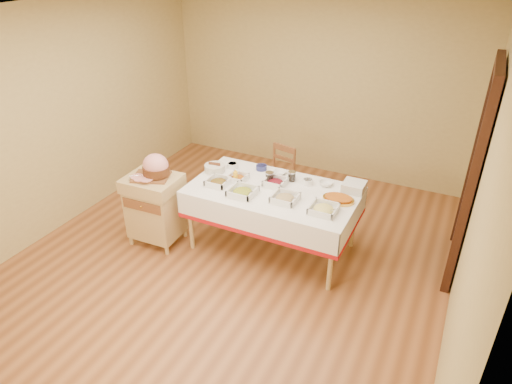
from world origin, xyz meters
TOP-DOWN VIEW (x-y plane):
  - room_shell at (0.00, 0.00)m, footprint 5.00×5.00m
  - doorway at (2.20, 0.90)m, footprint 0.09×1.10m
  - dining_table at (0.30, 0.30)m, footprint 1.82×1.02m
  - butcher_cart at (-0.97, -0.17)m, footprint 0.61×0.51m
  - dining_chair at (-0.02, 1.19)m, footprint 0.44×0.43m
  - ham_on_board at (-0.92, -0.13)m, footprint 0.41×0.39m
  - serving_dish_a at (-0.29, 0.13)m, footprint 0.24×0.24m
  - serving_dish_b at (0.06, 0.05)m, footprint 0.27×0.27m
  - serving_dish_c at (0.51, 0.13)m, footprint 0.26×0.26m
  - serving_dish_d at (0.94, 0.09)m, footprint 0.27×0.27m
  - serving_dish_e at (-0.15, 0.32)m, footprint 0.21×0.20m
  - serving_dish_f at (0.28, 0.40)m, footprint 0.24×0.23m
  - small_bowl_left at (-0.35, 0.58)m, footprint 0.13×0.13m
  - small_bowl_mid at (-0.02, 0.68)m, footprint 0.13×0.13m
  - small_bowl_right at (0.59, 0.58)m, footprint 0.12×0.12m
  - bowl_white_imported at (0.22, 0.67)m, footprint 0.16×0.16m
  - bowl_small_imported at (0.79, 0.64)m, footprint 0.15×0.15m
  - preserve_jar_left at (0.19, 0.44)m, footprint 0.09×0.09m
  - preserve_jar_right at (0.40, 0.58)m, footprint 0.09×0.09m
  - mustard_bottle at (-0.15, 0.27)m, footprint 0.05×0.05m
  - bread_basket at (-0.49, 0.40)m, footprint 0.24×0.24m
  - plate_stack at (1.09, 0.66)m, footprint 0.23×0.23m
  - brass_platter at (1.01, 0.38)m, footprint 0.33×0.24m

SIDE VIEW (x-z plane):
  - dining_chair at x=-0.02m, z-range 0.01..0.84m
  - butcher_cart at x=-0.97m, z-range 0.06..0.89m
  - dining_table at x=0.30m, z-range 0.22..0.98m
  - bowl_white_imported at x=0.22m, z-range 0.76..0.80m
  - brass_platter at x=1.01m, z-range 0.76..0.80m
  - bowl_small_imported at x=0.79m, z-range 0.76..0.81m
  - serving_dish_e at x=-0.15m, z-range 0.74..0.84m
  - small_bowl_mid at x=-0.02m, z-range 0.76..0.82m
  - small_bowl_left at x=-0.35m, z-range 0.76..0.82m
  - serving_dish_d at x=0.94m, z-range 0.74..0.84m
  - small_bowl_right at x=0.59m, z-range 0.76..0.82m
  - serving_dish_a at x=-0.29m, z-range 0.74..0.85m
  - serving_dish_c at x=0.51m, z-range 0.74..0.85m
  - serving_dish_f at x=0.28m, z-range 0.74..0.85m
  - serving_dish_b at x=0.06m, z-range 0.74..0.85m
  - bread_basket at x=-0.49m, z-range 0.75..0.86m
  - plate_stack at x=1.09m, z-range 0.76..0.86m
  - preserve_jar_right at x=0.40m, z-range 0.75..0.87m
  - preserve_jar_left at x=0.19m, z-range 0.75..0.87m
  - mustard_bottle at x=-0.15m, z-range 0.75..0.91m
  - ham_on_board at x=-0.92m, z-range 0.81..1.08m
  - doorway at x=2.20m, z-range 0.01..2.21m
  - room_shell at x=0.00m, z-range -1.20..3.80m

